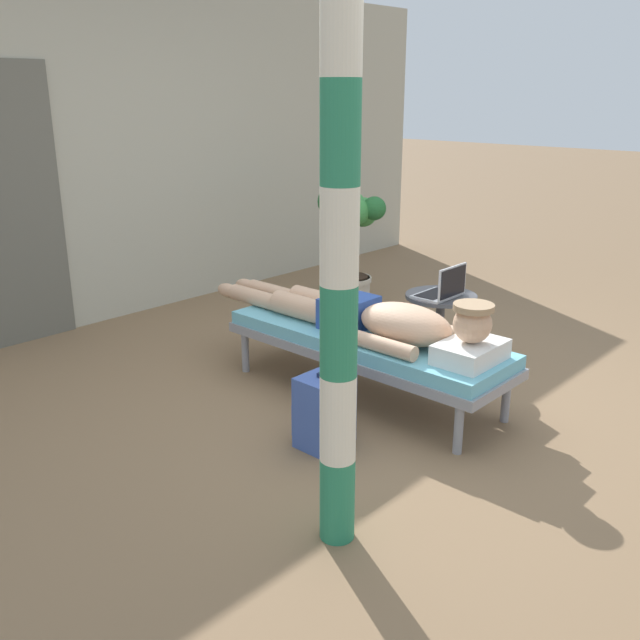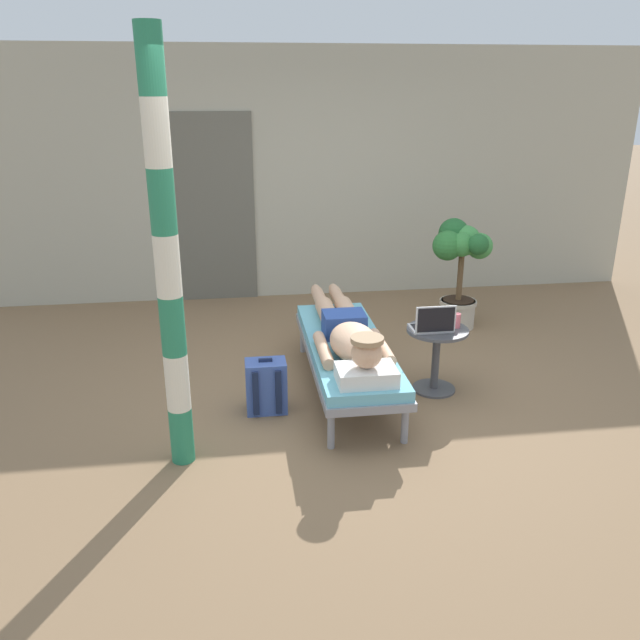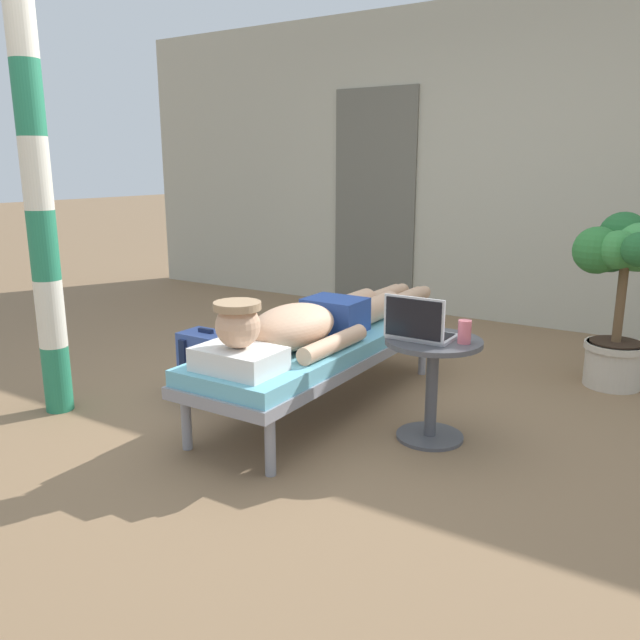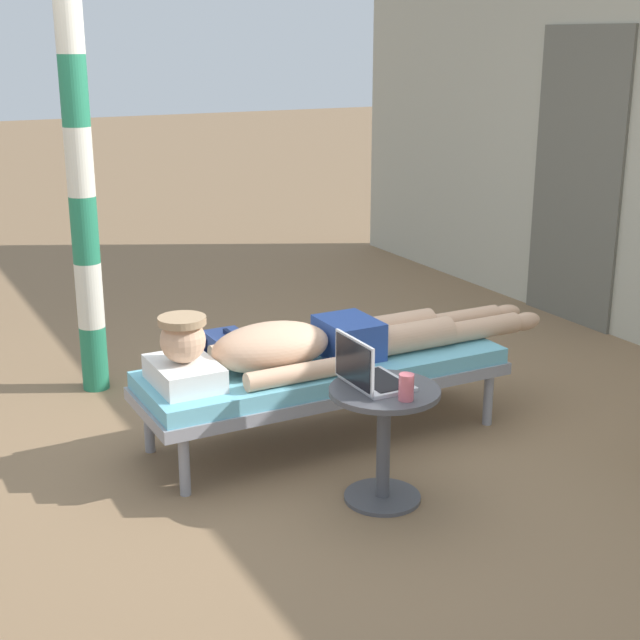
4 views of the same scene
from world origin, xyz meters
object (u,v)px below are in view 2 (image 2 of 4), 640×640
object	(u,v)px
lounge_chair	(347,351)
side_table	(436,349)
porch_post	(168,266)
backpack	(266,386)
drink_glass	(456,321)
potted_plant	(459,258)
person_reclining	(349,333)
laptop	(433,324)

from	to	relation	value
lounge_chair	side_table	world-z (taller)	side_table
porch_post	backpack	bearing A→B (deg)	46.15
side_table	drink_glass	size ratio (longest dim) A/B	4.61
side_table	potted_plant	distance (m)	1.56
backpack	potted_plant	bearing A→B (deg)	37.69
drink_glass	porch_post	world-z (taller)	porch_post
drink_glass	potted_plant	bearing A→B (deg)	70.21
lounge_chair	drink_glass	world-z (taller)	drink_glass
person_reclining	porch_post	bearing A→B (deg)	-147.40
side_table	potted_plant	bearing A→B (deg)	65.01
lounge_chair	laptop	size ratio (longest dim) A/B	6.06
lounge_chair	laptop	world-z (taller)	laptop
person_reclining	porch_post	world-z (taller)	porch_post
backpack	porch_post	size ratio (longest dim) A/B	0.16
lounge_chair	laptop	xyz separation A→B (m)	(0.64, -0.13, 0.24)
side_table	drink_glass	bearing A→B (deg)	3.97
potted_plant	porch_post	bearing A→B (deg)	-140.20
laptop	backpack	distance (m)	1.35
person_reclining	backpack	size ratio (longest dim) A/B	5.12
person_reclining	potted_plant	size ratio (longest dim) A/B	2.02
backpack	side_table	bearing A→B (deg)	6.85
lounge_chair	person_reclining	world-z (taller)	person_reclining
person_reclining	side_table	bearing A→B (deg)	-1.66
side_table	backpack	world-z (taller)	side_table
drink_glass	porch_post	bearing A→B (deg)	-159.52
side_table	laptop	world-z (taller)	laptop
lounge_chair	backpack	world-z (taller)	backpack
drink_glass	backpack	bearing A→B (deg)	-173.44
laptop	drink_glass	size ratio (longest dim) A/B	2.73
person_reclining	laptop	bearing A→B (deg)	-6.38
drink_glass	laptop	bearing A→B (deg)	-163.63
lounge_chair	side_table	xyz separation A→B (m)	(0.70, -0.08, 0.01)
laptop	potted_plant	world-z (taller)	potted_plant
lounge_chair	side_table	size ratio (longest dim) A/B	3.59
lounge_chair	potted_plant	world-z (taller)	potted_plant
side_table	backpack	size ratio (longest dim) A/B	1.23
backpack	potted_plant	size ratio (longest dim) A/B	0.39
lounge_chair	porch_post	world-z (taller)	porch_post
side_table	laptop	size ratio (longest dim) A/B	1.69
laptop	side_table	bearing A→B (deg)	40.52
potted_plant	backpack	bearing A→B (deg)	-142.31
side_table	porch_post	bearing A→B (deg)	-158.34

